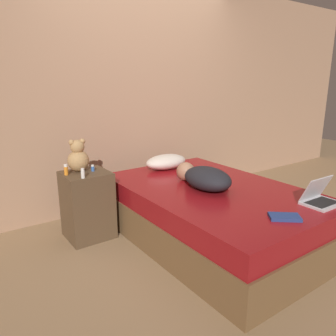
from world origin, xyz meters
The scene contains 12 objects.
ground_plane centered at (0.00, 0.00, 0.00)m, with size 12.00×12.00×0.00m, color #937551.
wall_back centered at (0.00, 1.30, 1.30)m, with size 8.00×0.06×2.60m.
bed centered at (0.00, 0.00, 0.25)m, with size 1.33×2.04×0.50m.
nightstand centered at (-0.93, 0.71, 0.32)m, with size 0.41×0.39×0.64m.
pillow centered at (0.03, 0.79, 0.58)m, with size 0.49×0.29×0.16m.
person_lying centered at (-0.07, 0.05, 0.60)m, with size 0.37×0.67×0.20m.
laptop centered at (0.42, -0.78, 0.55)m, with size 0.31×0.23×0.21m.
teddy_bear centered at (-0.96, 0.79, 0.77)m, with size 0.20×0.20×0.30m.
bottle_white centered at (-1.01, 0.55, 0.68)m, with size 0.03×0.03×0.09m.
bottle_orange centered at (-1.10, 0.73, 0.68)m, with size 0.03×0.03×0.10m.
bottle_blue centered at (-0.85, 0.72, 0.66)m, with size 0.03×0.03×0.06m.
book centered at (-0.06, -0.80, 0.52)m, with size 0.24×0.23×0.02m.
Camera 1 is at (-1.97, -2.07, 1.46)m, focal length 35.00 mm.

